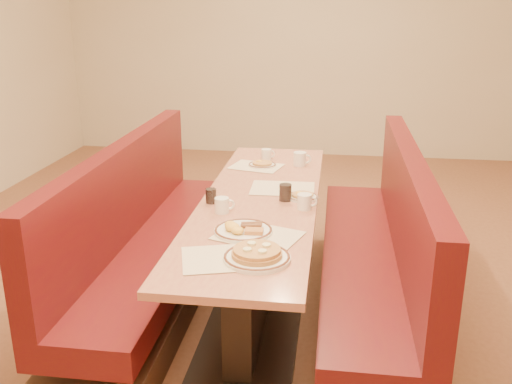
# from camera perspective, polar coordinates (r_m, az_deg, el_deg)

# --- Properties ---
(ground) EXTENTS (8.00, 8.00, 0.00)m
(ground) POSITION_cam_1_polar(r_m,az_deg,el_deg) (3.81, 0.37, -11.37)
(ground) COLOR #9E6647
(ground) RESTS_ON ground
(diner_table) EXTENTS (0.70, 2.50, 0.75)m
(diner_table) POSITION_cam_1_polar(r_m,az_deg,el_deg) (3.64, 0.39, -6.25)
(diner_table) COLOR black
(diner_table) RESTS_ON ground
(booth_left) EXTENTS (0.55, 2.50, 1.05)m
(booth_left) POSITION_cam_1_polar(r_m,az_deg,el_deg) (3.80, -10.68, -5.67)
(booth_left) COLOR #4C3326
(booth_left) RESTS_ON ground
(booth_right) EXTENTS (0.55, 2.50, 1.05)m
(booth_right) POSITION_cam_1_polar(r_m,az_deg,el_deg) (3.63, 12.01, -6.97)
(booth_right) COLOR #4C3326
(booth_right) RESTS_ON ground
(placemat_near_left) EXTENTS (0.48, 0.41, 0.00)m
(placemat_near_left) POSITION_cam_1_polar(r_m,az_deg,el_deg) (2.70, -3.05, -6.60)
(placemat_near_left) COLOR beige
(placemat_near_left) RESTS_ON diner_table
(placemat_near_right) EXTENTS (0.49, 0.43, 0.00)m
(placemat_near_right) POSITION_cam_1_polar(r_m,az_deg,el_deg) (2.94, 0.21, -4.37)
(placemat_near_right) COLOR beige
(placemat_near_right) RESTS_ON diner_table
(placemat_far_left) EXTENTS (0.41, 0.34, 0.00)m
(placemat_far_left) POSITION_cam_1_polar(r_m,az_deg,el_deg) (4.16, 0.02, 2.58)
(placemat_far_left) COLOR beige
(placemat_far_left) RESTS_ON diner_table
(placemat_far_right) EXTENTS (0.41, 0.32, 0.00)m
(placemat_far_right) POSITION_cam_1_polar(r_m,az_deg,el_deg) (3.68, 2.68, 0.37)
(placemat_far_right) COLOR beige
(placemat_far_right) RESTS_ON diner_table
(pancake_plate) EXTENTS (0.32, 0.32, 0.07)m
(pancake_plate) POSITION_cam_1_polar(r_m,az_deg,el_deg) (2.67, 0.09, -6.36)
(pancake_plate) COLOR white
(pancake_plate) RESTS_ON diner_table
(eggs_plate) EXTENTS (0.31, 0.31, 0.06)m
(eggs_plate) POSITION_cam_1_polar(r_m,az_deg,el_deg) (2.97, -1.35, -3.81)
(eggs_plate) COLOR white
(eggs_plate) RESTS_ON diner_table
(extra_plate_mid) EXTENTS (0.19, 0.19, 0.04)m
(extra_plate_mid) POSITION_cam_1_polar(r_m,az_deg,el_deg) (3.51, 4.67, -0.43)
(extra_plate_mid) COLOR white
(extra_plate_mid) RESTS_ON diner_table
(extra_plate_far) EXTENTS (0.20, 0.20, 0.04)m
(extra_plate_far) POSITION_cam_1_polar(r_m,az_deg,el_deg) (4.18, 0.62, 2.78)
(extra_plate_far) COLOR white
(extra_plate_far) RESTS_ON diner_table
(coffee_mug_a) EXTENTS (0.12, 0.08, 0.09)m
(coffee_mug_a) POSITION_cam_1_polar(r_m,az_deg,el_deg) (3.32, 4.92, -0.94)
(coffee_mug_a) COLOR white
(coffee_mug_a) RESTS_ON diner_table
(coffee_mug_b) EXTENTS (0.11, 0.08, 0.09)m
(coffee_mug_b) POSITION_cam_1_polar(r_m,az_deg,el_deg) (3.26, -3.37, -1.30)
(coffee_mug_b) COLOR white
(coffee_mug_b) RESTS_ON diner_table
(coffee_mug_c) EXTENTS (0.13, 0.09, 0.10)m
(coffee_mug_c) POSITION_cam_1_polar(r_m,az_deg,el_deg) (4.20, 4.46, 3.34)
(coffee_mug_c) COLOR white
(coffee_mug_c) RESTS_ON diner_table
(coffee_mug_d) EXTENTS (0.10, 0.08, 0.08)m
(coffee_mug_d) POSITION_cam_1_polar(r_m,az_deg,el_deg) (4.35, 1.08, 3.80)
(coffee_mug_d) COLOR white
(coffee_mug_d) RESTS_ON diner_table
(soda_tumbler_near) EXTENTS (0.06, 0.06, 0.09)m
(soda_tumbler_near) POSITION_cam_1_polar(r_m,az_deg,el_deg) (3.42, -4.52, -0.39)
(soda_tumbler_near) COLOR black
(soda_tumbler_near) RESTS_ON diner_table
(soda_tumbler_mid) EXTENTS (0.07, 0.07, 0.10)m
(soda_tumbler_mid) POSITION_cam_1_polar(r_m,az_deg,el_deg) (3.45, 2.95, -0.04)
(soda_tumbler_mid) COLOR black
(soda_tumbler_mid) RESTS_ON diner_table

